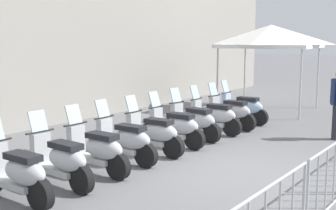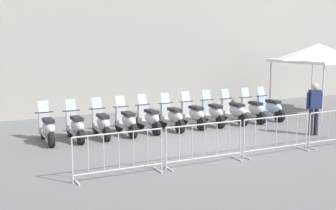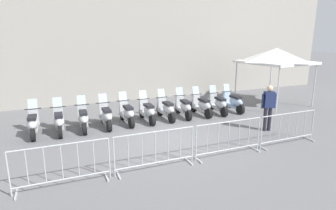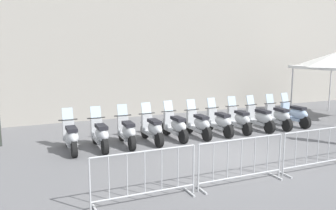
% 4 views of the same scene
% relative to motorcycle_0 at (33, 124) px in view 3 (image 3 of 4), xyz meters
% --- Properties ---
extents(ground_plane, '(120.00, 120.00, 0.00)m').
position_rel_motorcycle_0_xyz_m(ground_plane, '(3.97, -2.63, -0.45)').
color(ground_plane, slate).
extents(motorcycle_0, '(0.62, 1.72, 1.24)m').
position_rel_motorcycle_0_xyz_m(motorcycle_0, '(0.00, 0.00, 0.00)').
color(motorcycle_0, black).
rests_on(motorcycle_0, ground).
extents(motorcycle_1, '(0.61, 1.72, 1.24)m').
position_rel_motorcycle_0_xyz_m(motorcycle_1, '(0.84, -0.17, 0.00)').
color(motorcycle_1, black).
rests_on(motorcycle_1, ground).
extents(motorcycle_2, '(0.65, 1.72, 1.24)m').
position_rel_motorcycle_0_xyz_m(motorcycle_2, '(1.69, -0.24, 0.00)').
color(motorcycle_2, black).
rests_on(motorcycle_2, ground).
extents(motorcycle_3, '(0.60, 1.72, 1.24)m').
position_rel_motorcycle_0_xyz_m(motorcycle_3, '(2.54, -0.32, 0.00)').
color(motorcycle_3, black).
rests_on(motorcycle_3, ground).
extents(motorcycle_4, '(0.56, 1.73, 1.24)m').
position_rel_motorcycle_0_xyz_m(motorcycle_4, '(3.40, -0.35, 0.00)').
color(motorcycle_4, black).
rests_on(motorcycle_4, ground).
extents(motorcycle_5, '(0.58, 1.73, 1.24)m').
position_rel_motorcycle_0_xyz_m(motorcycle_5, '(4.24, -0.50, 0.00)').
color(motorcycle_5, black).
rests_on(motorcycle_5, ground).
extents(motorcycle_6, '(0.57, 1.73, 1.24)m').
position_rel_motorcycle_0_xyz_m(motorcycle_6, '(5.09, -0.58, 0.00)').
color(motorcycle_6, black).
rests_on(motorcycle_6, ground).
extents(motorcycle_7, '(0.67, 1.71, 1.24)m').
position_rel_motorcycle_0_xyz_m(motorcycle_7, '(5.94, -0.65, 0.00)').
color(motorcycle_7, black).
rests_on(motorcycle_7, ground).
extents(motorcycle_8, '(0.56, 1.73, 1.24)m').
position_rel_motorcycle_0_xyz_m(motorcycle_8, '(6.78, -0.81, 0.00)').
color(motorcycle_8, black).
rests_on(motorcycle_8, ground).
extents(motorcycle_9, '(0.66, 1.72, 1.24)m').
position_rel_motorcycle_0_xyz_m(motorcycle_9, '(7.62, -0.94, 0.00)').
color(motorcycle_9, black).
rests_on(motorcycle_9, ground).
extents(motorcycle_10, '(0.56, 1.73, 1.24)m').
position_rel_motorcycle_0_xyz_m(motorcycle_10, '(8.48, -0.99, 0.00)').
color(motorcycle_10, black).
rests_on(motorcycle_10, ground).
extents(barrier_segment_0, '(2.21, 0.69, 1.07)m').
position_rel_motorcycle_0_xyz_m(barrier_segment_0, '(0.29, -4.13, 0.07)').
color(barrier_segment_0, '#B2B5B7').
rests_on(barrier_segment_0, ground).
extents(barrier_segment_1, '(2.21, 0.69, 1.07)m').
position_rel_motorcycle_0_xyz_m(barrier_segment_1, '(2.59, -4.42, 0.07)').
color(barrier_segment_1, '#B2B5B7').
rests_on(barrier_segment_1, ground).
extents(barrier_segment_2, '(2.21, 0.69, 1.07)m').
position_rel_motorcycle_0_xyz_m(barrier_segment_2, '(4.88, -4.70, 0.07)').
color(barrier_segment_2, '#B2B5B7').
rests_on(barrier_segment_2, ground).
extents(barrier_segment_3, '(2.21, 0.69, 1.07)m').
position_rel_motorcycle_0_xyz_m(barrier_segment_3, '(7.17, -4.99, 0.07)').
color(barrier_segment_3, '#B2B5B7').
rests_on(barrier_segment_3, ground).
extents(officer_near_row_end, '(0.51, 0.35, 1.73)m').
position_rel_motorcycle_0_xyz_m(officer_near_row_end, '(7.68, -3.71, 0.53)').
color(officer_near_row_end, '#23232D').
rests_on(officer_near_row_end, ground).
extents(canopy_tent, '(3.00, 3.00, 2.91)m').
position_rel_motorcycle_0_xyz_m(canopy_tent, '(11.25, -0.96, 2.06)').
color(canopy_tent, silver).
rests_on(canopy_tent, ground).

